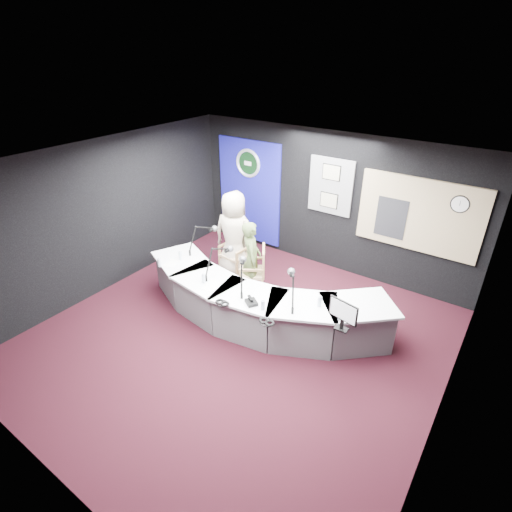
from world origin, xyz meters
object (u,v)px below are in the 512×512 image
Objects in this scene: armchair_left at (235,251)px; armchair_right at (252,270)px; person_man at (234,235)px; person_woman at (251,259)px; broadcast_desk at (255,302)px.

armchair_right is (0.68, -0.37, -0.03)m from armchair_left.
person_woman is at bearing 141.23° from person_man.
armchair_left is at bearing 24.16° from person_woman.
armchair_right is at bearing -0.00° from person_woman.
person_woman is (-0.54, 0.66, 0.36)m from broadcast_desk.
armchair_left is at bearing 139.71° from broadcast_desk.
person_man reaches higher than broadcast_desk.
armchair_left is 0.78m from armchair_right.
broadcast_desk is 2.54× the size of person_man.
armchair_right is at bearing -24.05° from armchair_left.
armchair_left is at bearing -152.29° from armchair_right.
broadcast_desk is at bearing -178.03° from person_woman.
person_woman is (0.68, -0.37, -0.15)m from person_man.
broadcast_desk is 1.68m from person_man.
armchair_right is 0.68× the size of person_woman.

